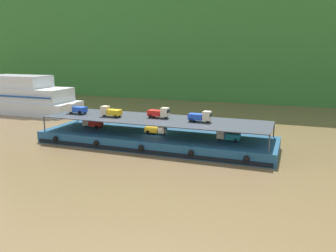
{
  "coord_description": "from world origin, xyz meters",
  "views": [
    {
      "loc": [
        16.48,
        -39.48,
        11.87
      ],
      "look_at": [
        1.75,
        0.0,
        2.7
      ],
      "focal_mm": 36.62,
      "sensor_mm": 36.0,
      "label": 1
    }
  ],
  "objects_px": {
    "mini_truck_lower_stern": "(92,123)",
    "mini_truck_upper_mid": "(111,112)",
    "cargo_barge": "(155,140)",
    "mini_truck_lower_aft": "(156,129)",
    "mini_truck_upper_stern": "(77,109)",
    "mini_truck_upper_bow": "(200,116)",
    "passenger_ferry_upstream": "(24,97)",
    "mini_truck_upper_fore": "(159,113)",
    "mini_truck_lower_mid": "(228,135)"
  },
  "relations": [
    {
      "from": "mini_truck_lower_stern",
      "to": "mini_truck_upper_mid",
      "type": "relative_size",
      "value": 1.01
    },
    {
      "from": "cargo_barge",
      "to": "mini_truck_lower_aft",
      "type": "xyz_separation_m",
      "value": [
        0.2,
        -0.05,
        1.44
      ]
    },
    {
      "from": "mini_truck_upper_stern",
      "to": "mini_truck_upper_bow",
      "type": "bearing_deg",
      "value": 1.47
    },
    {
      "from": "mini_truck_upper_mid",
      "to": "passenger_ferry_upstream",
      "type": "bearing_deg",
      "value": 152.65
    },
    {
      "from": "mini_truck_lower_aft",
      "to": "passenger_ferry_upstream",
      "type": "bearing_deg",
      "value": 157.96
    },
    {
      "from": "mini_truck_upper_fore",
      "to": "mini_truck_upper_bow",
      "type": "height_order",
      "value": "same"
    },
    {
      "from": "mini_truck_lower_stern",
      "to": "mini_truck_lower_aft",
      "type": "xyz_separation_m",
      "value": [
        9.9,
        -0.61,
        0.0
      ]
    },
    {
      "from": "mini_truck_upper_fore",
      "to": "mini_truck_lower_stern",
      "type": "bearing_deg",
      "value": -178.87
    },
    {
      "from": "cargo_barge",
      "to": "mini_truck_upper_mid",
      "type": "distance_m",
      "value": 6.94
    },
    {
      "from": "mini_truck_lower_stern",
      "to": "mini_truck_lower_mid",
      "type": "bearing_deg",
      "value": -2.14
    },
    {
      "from": "cargo_barge",
      "to": "mini_truck_upper_bow",
      "type": "relative_size",
      "value": 10.92
    },
    {
      "from": "mini_truck_lower_aft",
      "to": "mini_truck_lower_mid",
      "type": "height_order",
      "value": "same"
    },
    {
      "from": "mini_truck_upper_bow",
      "to": "passenger_ferry_upstream",
      "type": "height_order",
      "value": "passenger_ferry_upstream"
    },
    {
      "from": "cargo_barge",
      "to": "passenger_ferry_upstream",
      "type": "bearing_deg",
      "value": 157.92
    },
    {
      "from": "mini_truck_upper_bow",
      "to": "mini_truck_lower_mid",
      "type": "bearing_deg",
      "value": -4.28
    },
    {
      "from": "mini_truck_lower_stern",
      "to": "cargo_barge",
      "type": "bearing_deg",
      "value": -3.32
    },
    {
      "from": "mini_truck_lower_aft",
      "to": "mini_truck_upper_stern",
      "type": "height_order",
      "value": "mini_truck_upper_stern"
    },
    {
      "from": "mini_truck_upper_fore",
      "to": "mini_truck_upper_stern",
      "type": "bearing_deg",
      "value": -174.68
    },
    {
      "from": "mini_truck_lower_stern",
      "to": "mini_truck_upper_stern",
      "type": "relative_size",
      "value": 0.99
    },
    {
      "from": "mini_truck_upper_fore",
      "to": "mini_truck_lower_aft",
      "type": "bearing_deg",
      "value": -91.91
    },
    {
      "from": "mini_truck_lower_stern",
      "to": "mini_truck_upper_stern",
      "type": "distance_m",
      "value": 2.86
    },
    {
      "from": "mini_truck_upper_mid",
      "to": "mini_truck_upper_fore",
      "type": "height_order",
      "value": "same"
    },
    {
      "from": "mini_truck_upper_bow",
      "to": "mini_truck_upper_fore",
      "type": "bearing_deg",
      "value": 173.48
    },
    {
      "from": "mini_truck_lower_aft",
      "to": "mini_truck_upper_fore",
      "type": "height_order",
      "value": "mini_truck_upper_fore"
    },
    {
      "from": "mini_truck_lower_aft",
      "to": "mini_truck_upper_bow",
      "type": "height_order",
      "value": "mini_truck_upper_bow"
    },
    {
      "from": "mini_truck_upper_stern",
      "to": "mini_truck_upper_bow",
      "type": "height_order",
      "value": "same"
    },
    {
      "from": "mini_truck_upper_stern",
      "to": "mini_truck_upper_fore",
      "type": "relative_size",
      "value": 1.0
    },
    {
      "from": "mini_truck_upper_mid",
      "to": "passenger_ferry_upstream",
      "type": "height_order",
      "value": "passenger_ferry_upstream"
    },
    {
      "from": "mini_truck_upper_mid",
      "to": "mini_truck_upper_fore",
      "type": "distance_m",
      "value": 6.38
    },
    {
      "from": "mini_truck_upper_fore",
      "to": "mini_truck_upper_bow",
      "type": "distance_m",
      "value": 5.71
    },
    {
      "from": "cargo_barge",
      "to": "mini_truck_upper_stern",
      "type": "relative_size",
      "value": 10.94
    },
    {
      "from": "cargo_barge",
      "to": "mini_truck_upper_fore",
      "type": "height_order",
      "value": "mini_truck_upper_fore"
    },
    {
      "from": "cargo_barge",
      "to": "mini_truck_upper_mid",
      "type": "bearing_deg",
      "value": -173.4
    },
    {
      "from": "mini_truck_lower_aft",
      "to": "mini_truck_upper_fore",
      "type": "relative_size",
      "value": 0.99
    },
    {
      "from": "mini_truck_lower_mid",
      "to": "mini_truck_upper_mid",
      "type": "bearing_deg",
      "value": -177.99
    },
    {
      "from": "cargo_barge",
      "to": "mini_truck_lower_mid",
      "type": "distance_m",
      "value": 9.52
    },
    {
      "from": "mini_truck_upper_mid",
      "to": "passenger_ferry_upstream",
      "type": "distance_m",
      "value": 31.55
    },
    {
      "from": "cargo_barge",
      "to": "mini_truck_lower_stern",
      "type": "distance_m",
      "value": 9.82
    },
    {
      "from": "mini_truck_upper_stern",
      "to": "cargo_barge",
      "type": "bearing_deg",
      "value": 1.68
    },
    {
      "from": "mini_truck_lower_stern",
      "to": "mini_truck_upper_bow",
      "type": "bearing_deg",
      "value": -1.66
    },
    {
      "from": "mini_truck_upper_stern",
      "to": "mini_truck_lower_mid",
      "type": "bearing_deg",
      "value": 0.51
    },
    {
      "from": "mini_truck_upper_fore",
      "to": "cargo_barge",
      "type": "bearing_deg",
      "value": -106.74
    },
    {
      "from": "mini_truck_upper_stern",
      "to": "mini_truck_upper_mid",
      "type": "xyz_separation_m",
      "value": [
        5.55,
        -0.36,
        0.0
      ]
    },
    {
      "from": "mini_truck_lower_stern",
      "to": "mini_truck_upper_bow",
      "type": "distance_m",
      "value": 15.74
    },
    {
      "from": "passenger_ferry_upstream",
      "to": "mini_truck_upper_mid",
      "type": "bearing_deg",
      "value": -27.35
    },
    {
      "from": "mini_truck_upper_bow",
      "to": "passenger_ferry_upstream",
      "type": "bearing_deg",
      "value": 161.07
    },
    {
      "from": "mini_truck_upper_mid",
      "to": "mini_truck_upper_fore",
      "type": "xyz_separation_m",
      "value": [
        6.22,
        1.45,
        0.0
      ]
    },
    {
      "from": "cargo_barge",
      "to": "mini_truck_lower_mid",
      "type": "xyz_separation_m",
      "value": [
        9.41,
        -0.15,
        1.44
      ]
    },
    {
      "from": "mini_truck_upper_stern",
      "to": "mini_truck_lower_stern",
      "type": "bearing_deg",
      "value": 26.05
    },
    {
      "from": "cargo_barge",
      "to": "mini_truck_lower_mid",
      "type": "relative_size",
      "value": 11.07
    }
  ]
}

